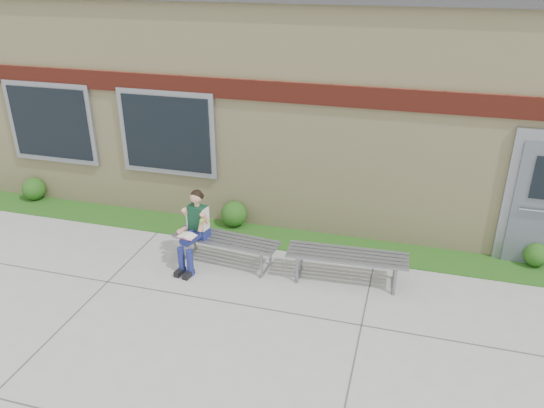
% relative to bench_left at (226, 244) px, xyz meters
% --- Properties ---
extents(ground, '(80.00, 80.00, 0.00)m').
position_rel_bench_left_xyz_m(ground, '(1.39, -1.57, -0.36)').
color(ground, '#9E9E99').
rests_on(ground, ground).
extents(grass_strip, '(16.00, 0.80, 0.02)m').
position_rel_bench_left_xyz_m(grass_strip, '(1.39, 1.03, -0.35)').
color(grass_strip, '#1E4913').
rests_on(grass_strip, ground).
extents(school_building, '(16.20, 6.22, 4.20)m').
position_rel_bench_left_xyz_m(school_building, '(1.39, 4.42, 1.75)').
color(school_building, beige).
rests_on(school_building, ground).
extents(bench_left, '(1.82, 0.67, 0.46)m').
position_rel_bench_left_xyz_m(bench_left, '(0.00, 0.00, 0.00)').
color(bench_left, gray).
rests_on(bench_left, ground).
extents(bench_right, '(1.89, 0.62, 0.49)m').
position_rel_bench_left_xyz_m(bench_right, '(2.00, 0.00, 0.02)').
color(bench_right, gray).
rests_on(bench_right, ground).
extents(girl, '(0.46, 0.79, 1.30)m').
position_rel_bench_left_xyz_m(girl, '(-0.47, -0.19, 0.33)').
color(girl, navy).
rests_on(girl, ground).
extents(shrub_west, '(0.47, 0.47, 0.47)m').
position_rel_bench_left_xyz_m(shrub_west, '(-4.75, 1.28, -0.10)').
color(shrub_west, '#1E4913').
rests_on(shrub_west, grass_strip).
extents(shrub_mid, '(0.49, 0.49, 0.49)m').
position_rel_bench_left_xyz_m(shrub_mid, '(-0.32, 1.28, -0.09)').
color(shrub_mid, '#1E4913').
rests_on(shrub_mid, grass_strip).
extents(shrub_east, '(0.40, 0.40, 0.40)m').
position_rel_bench_left_xyz_m(shrub_east, '(4.94, 1.28, -0.14)').
color(shrub_east, '#1E4913').
rests_on(shrub_east, grass_strip).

